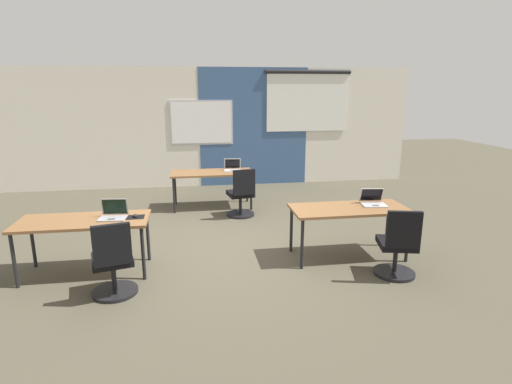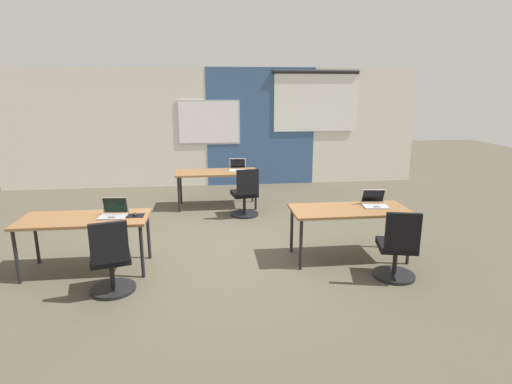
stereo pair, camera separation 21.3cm
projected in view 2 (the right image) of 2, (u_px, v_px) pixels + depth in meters
ground_plane at (221, 247)px, 6.17m from camera, size 24.00×24.00×0.00m
back_wall_assembly at (216, 127)px, 9.87m from camera, size 10.00×0.27×2.80m
desk_near_left at (84, 222)px, 5.23m from camera, size 1.60×0.70×0.72m
desk_near_right at (350, 213)px, 5.62m from camera, size 1.60×0.70×0.72m
desk_far_center at (217, 174)px, 8.12m from camera, size 1.60×0.70×0.72m
laptop_near_right_end at (375, 203)px, 5.73m from camera, size 0.37×0.36×0.22m
chair_near_right_end at (397, 251)px, 5.04m from camera, size 0.53×0.58×0.92m
laptop_far_right at (238, 168)px, 8.22m from camera, size 0.35×0.33×0.23m
chair_far_right at (245, 197)px, 7.57m from camera, size 0.52×0.57×0.92m
laptop_near_left_inner at (114, 213)px, 5.26m from camera, size 0.35×0.30×0.24m
mousepad_near_left_inner at (135, 216)px, 5.29m from camera, size 0.22×0.19×0.00m
mouse_near_left_inner at (135, 214)px, 5.29m from camera, size 0.07×0.11×0.03m
chair_near_left_inner at (111, 263)px, 4.69m from camera, size 0.53×0.59×0.92m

